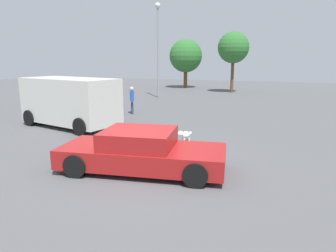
{
  "coord_description": "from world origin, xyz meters",
  "views": [
    {
      "loc": [
        3.69,
        -7.51,
        3.09
      ],
      "look_at": [
        0.01,
        1.91,
        0.9
      ],
      "focal_mm": 32.45,
      "sensor_mm": 36.0,
      "label": 1
    }
  ],
  "objects": [
    {
      "name": "ground_plane",
      "position": [
        0.0,
        0.0,
        0.0
      ],
      "size": [
        80.0,
        80.0,
        0.0
      ],
      "primitive_type": "plane",
      "color": "#515154"
    },
    {
      "name": "sedan_foreground",
      "position": [
        -0.02,
        -0.1,
        0.56
      ],
      "size": [
        4.87,
        2.58,
        1.19
      ],
      "rotation": [
        0.0,
        0.0,
        0.17
      ],
      "color": "maroon",
      "rests_on": "ground_plane"
    },
    {
      "name": "dog",
      "position": [
        0.16,
        3.25,
        0.3
      ],
      "size": [
        0.47,
        0.53,
        0.47
      ],
      "rotation": [
        0.0,
        0.0,
        4.06
      ],
      "color": "white",
      "rests_on": "ground_plane"
    },
    {
      "name": "van_white",
      "position": [
        -5.79,
        4.04,
        1.23
      ],
      "size": [
        5.14,
        3.08,
        2.28
      ],
      "rotation": [
        0.0,
        0.0,
        2.93
      ],
      "color": "silver",
      "rests_on": "ground_plane"
    },
    {
      "name": "pedestrian",
      "position": [
        -4.71,
        8.18,
        0.94
      ],
      "size": [
        0.39,
        0.52,
        1.59
      ],
      "rotation": [
        0.0,
        0.0,
        0.46
      ],
      "color": "navy",
      "rests_on": "ground_plane"
    },
    {
      "name": "light_post_near",
      "position": [
        -6.42,
        16.1,
        5.03
      ],
      "size": [
        0.44,
        0.44,
        7.59
      ],
      "color": "gray",
      "rests_on": "ground_plane"
    },
    {
      "name": "tree_back_left",
      "position": [
        -7.2,
        25.85,
        3.57
      ],
      "size": [
        3.68,
        3.68,
        5.42
      ],
      "color": "brown",
      "rests_on": "ground_plane"
    },
    {
      "name": "tree_back_right",
      "position": [
        -1.35,
        22.55,
        4.26
      ],
      "size": [
        2.97,
        2.97,
        5.77
      ],
      "color": "brown",
      "rests_on": "ground_plane"
    }
  ]
}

